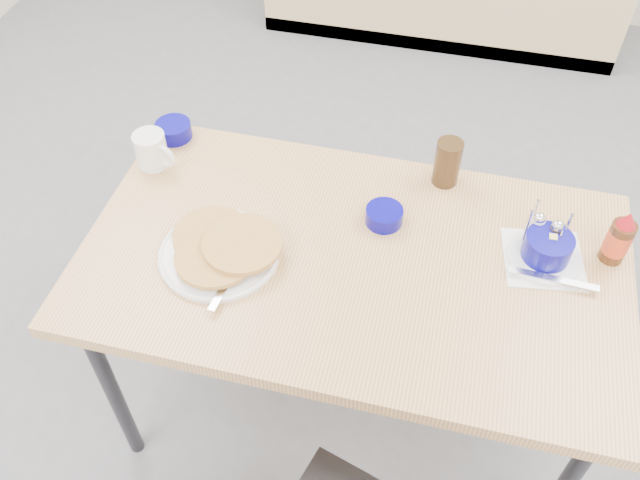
% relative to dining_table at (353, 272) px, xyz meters
% --- Properties ---
extents(ground, '(6.00, 6.00, 0.00)m').
position_rel_dining_table_xyz_m(ground, '(0.00, -0.25, -0.70)').
color(ground, slate).
rests_on(ground, ground).
extents(dining_table, '(1.40, 0.80, 0.76)m').
position_rel_dining_table_xyz_m(dining_table, '(0.00, 0.00, 0.00)').
color(dining_table, tan).
rests_on(dining_table, ground).
extents(pancake_plate, '(0.32, 0.34, 0.06)m').
position_rel_dining_table_xyz_m(pancake_plate, '(-0.33, -0.08, 0.08)').
color(pancake_plate, white).
rests_on(pancake_plate, dining_table).
extents(coffee_mug, '(0.13, 0.09, 0.10)m').
position_rel_dining_table_xyz_m(coffee_mug, '(-0.64, 0.21, 0.12)').
color(coffee_mug, white).
rests_on(coffee_mug, dining_table).
extents(grits_setting, '(0.25, 0.23, 0.08)m').
position_rel_dining_table_xyz_m(grits_setting, '(0.47, 0.11, 0.10)').
color(grits_setting, white).
rests_on(grits_setting, dining_table).
extents(creamer_bowl, '(0.11, 0.11, 0.05)m').
position_rel_dining_table_xyz_m(creamer_bowl, '(-0.63, 0.34, 0.09)').
color(creamer_bowl, '#080579').
rests_on(creamer_bowl, dining_table).
extents(butter_bowl, '(0.10, 0.10, 0.05)m').
position_rel_dining_table_xyz_m(butter_bowl, '(0.05, 0.14, 0.08)').
color(butter_bowl, '#080579').
rests_on(butter_bowl, dining_table).
extents(amber_tumbler, '(0.08, 0.08, 0.14)m').
position_rel_dining_table_xyz_m(amber_tumbler, '(0.19, 0.34, 0.13)').
color(amber_tumbler, '#362311').
rests_on(amber_tumbler, dining_table).
extents(condiment_caddy, '(0.12, 0.09, 0.13)m').
position_rel_dining_table_xyz_m(condiment_caddy, '(0.46, 0.15, 0.11)').
color(condiment_caddy, silver).
rests_on(condiment_caddy, dining_table).
extents(syrup_bottle, '(0.06, 0.06, 0.16)m').
position_rel_dining_table_xyz_m(syrup_bottle, '(0.64, 0.15, 0.13)').
color(syrup_bottle, '#47230F').
rests_on(syrup_bottle, dining_table).
extents(sugar_wrapper, '(0.04, 0.04, 0.00)m').
position_rel_dining_table_xyz_m(sugar_wrapper, '(-0.25, -0.17, 0.06)').
color(sugar_wrapper, '#CC4447').
rests_on(sugar_wrapper, dining_table).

